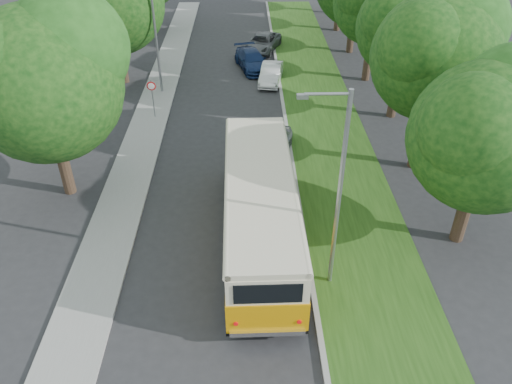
{
  "coord_description": "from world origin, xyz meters",
  "views": [
    {
      "loc": [
        1.13,
        -16.36,
        13.9
      ],
      "look_at": [
        1.55,
        1.58,
        1.5
      ],
      "focal_mm": 35.0,
      "sensor_mm": 36.0,
      "label": 1
    }
  ],
  "objects_px": {
    "car_blue": "(252,60)",
    "lamppost_near": "(337,190)",
    "car_silver": "(273,145)",
    "car_grey": "(262,43)",
    "car_white": "(271,74)",
    "vintage_bus": "(260,211)",
    "lamppost_far": "(154,33)"
  },
  "relations": [
    {
      "from": "lamppost_far",
      "to": "car_grey",
      "type": "bearing_deg",
      "value": 49.07
    },
    {
      "from": "lamppost_far",
      "to": "car_silver",
      "type": "distance_m",
      "value": 11.86
    },
    {
      "from": "lamppost_near",
      "to": "car_white",
      "type": "distance_m",
      "value": 20.54
    },
    {
      "from": "lamppost_near",
      "to": "car_silver",
      "type": "bearing_deg",
      "value": 99.3
    },
    {
      "from": "car_blue",
      "to": "car_grey",
      "type": "height_order",
      "value": "car_blue"
    },
    {
      "from": "car_silver",
      "to": "car_blue",
      "type": "relative_size",
      "value": 0.82
    },
    {
      "from": "vintage_bus",
      "to": "car_white",
      "type": "relative_size",
      "value": 2.81
    },
    {
      "from": "vintage_bus",
      "to": "car_silver",
      "type": "xyz_separation_m",
      "value": [
        0.92,
        7.29,
        -0.98
      ]
    },
    {
      "from": "car_blue",
      "to": "car_white",
      "type": "bearing_deg",
      "value": -78.33
    },
    {
      "from": "lamppost_near",
      "to": "vintage_bus",
      "type": "relative_size",
      "value": 0.73
    },
    {
      "from": "car_white",
      "to": "car_blue",
      "type": "distance_m",
      "value": 2.97
    },
    {
      "from": "car_silver",
      "to": "lamppost_far",
      "type": "bearing_deg",
      "value": 148.46
    },
    {
      "from": "lamppost_near",
      "to": "car_silver",
      "type": "xyz_separation_m",
      "value": [
        -1.61,
        9.81,
        -3.72
      ]
    },
    {
      "from": "vintage_bus",
      "to": "car_blue",
      "type": "xyz_separation_m",
      "value": [
        0.0,
        20.31,
        -0.96
      ]
    },
    {
      "from": "car_white",
      "to": "lamppost_far",
      "type": "bearing_deg",
      "value": -158.18
    },
    {
      "from": "vintage_bus",
      "to": "car_grey",
      "type": "height_order",
      "value": "vintage_bus"
    },
    {
      "from": "vintage_bus",
      "to": "car_grey",
      "type": "distance_m",
      "value": 24.43
    },
    {
      "from": "car_grey",
      "to": "lamppost_near",
      "type": "bearing_deg",
      "value": -68.21
    },
    {
      "from": "lamppost_near",
      "to": "car_white",
      "type": "height_order",
      "value": "lamppost_near"
    },
    {
      "from": "car_silver",
      "to": "car_blue",
      "type": "distance_m",
      "value": 13.05
    },
    {
      "from": "car_silver",
      "to": "vintage_bus",
      "type": "bearing_deg",
      "value": -78.78
    },
    {
      "from": "lamppost_far",
      "to": "car_blue",
      "type": "height_order",
      "value": "lamppost_far"
    },
    {
      "from": "lamppost_near",
      "to": "car_grey",
      "type": "xyz_separation_m",
      "value": [
        -1.61,
        26.91,
        -3.69
      ]
    },
    {
      "from": "lamppost_near",
      "to": "car_silver",
      "type": "height_order",
      "value": "lamppost_near"
    },
    {
      "from": "car_white",
      "to": "lamppost_near",
      "type": "bearing_deg",
      "value": -76.95
    },
    {
      "from": "car_white",
      "to": "car_blue",
      "type": "xyz_separation_m",
      "value": [
        -1.32,
        2.66,
        0.03
      ]
    },
    {
      "from": "car_silver",
      "to": "car_white",
      "type": "xyz_separation_m",
      "value": [
        0.4,
        10.35,
        -0.01
      ]
    },
    {
      "from": "lamppost_near",
      "to": "vintage_bus",
      "type": "distance_m",
      "value": 4.49
    },
    {
      "from": "lamppost_far",
      "to": "car_white",
      "type": "height_order",
      "value": "lamppost_far"
    },
    {
      "from": "lamppost_near",
      "to": "car_blue",
      "type": "xyz_separation_m",
      "value": [
        -2.53,
        22.82,
        -3.69
      ]
    },
    {
      "from": "lamppost_near",
      "to": "car_blue",
      "type": "relative_size",
      "value": 1.71
    },
    {
      "from": "car_blue",
      "to": "lamppost_near",
      "type": "bearing_deg",
      "value": -98.42
    }
  ]
}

